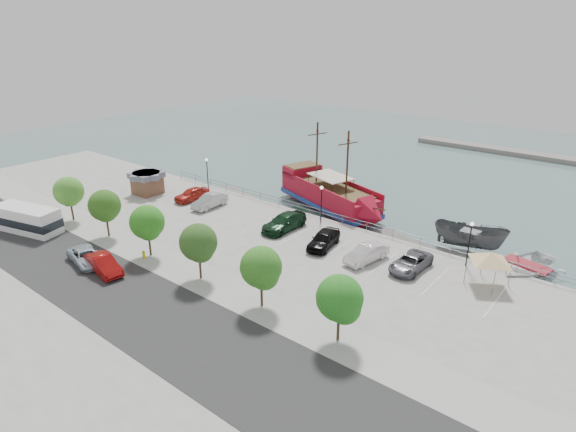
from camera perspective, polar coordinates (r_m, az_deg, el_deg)
The scene contains 33 objects.
ground at distance 48.55m, azimuth -0.55°, elevation -4.25°, with size 160.00×160.00×0.00m, color #4E6C69.
land_slab at distance 36.93m, azimuth -22.35°, elevation -14.65°, with size 100.00×58.00×1.20m, color gray.
street at distance 38.62m, azimuth -16.02°, elevation -10.93°, with size 100.00×8.00×0.04m, color #292929.
sidewalk at distance 41.71m, azimuth -9.35°, elevation -7.67°, with size 100.00×4.00×0.05m, color #9A9993.
seawall_railing at distance 53.68m, azimuth 4.71°, elevation 0.10°, with size 50.00×0.06×1.00m.
far_shore at distance 92.87m, azimuth 26.86°, elevation 6.47°, with size 40.00×3.00×0.80m, color gray.
pirate_ship at distance 58.27m, azimuth 5.63°, elevation 2.14°, with size 17.36×9.72×10.77m.
patrol_boat at distance 51.34m, azimuth 20.72°, elevation -2.56°, with size 2.68×7.12×2.76m, color #4B4C4E.
speedboat at distance 48.85m, azimuth 26.41°, elevation -5.61°, with size 5.01×7.01×1.45m, color white.
dock_west at distance 64.13m, azimuth -5.82°, elevation 2.49°, with size 7.28×2.08×0.42m, color slate.
dock_mid at distance 51.35m, azimuth 13.91°, elevation -3.15°, with size 7.47×2.13×0.43m, color #665F58.
dock_east at distance 49.43m, azimuth 20.47°, elevation -4.97°, with size 7.68×2.19×0.44m, color slate.
shed at distance 64.16m, azimuth -16.36°, elevation 3.86°, with size 3.50×3.50×2.81m.
canopy_tent at distance 42.79m, azimuth 22.95°, elevation -4.00°, with size 4.93×4.93×3.41m.
street_van at distance 47.54m, azimuth -22.82°, elevation -4.45°, with size 2.25×4.87×1.35m, color #AEBDC7.
street_sedan at distance 45.25m, azimuth -21.04°, elevation -5.38°, with size 1.65×4.72×1.55m, color #9A0D0C.
shuttle_bus at distance 57.23m, azimuth -28.54°, elevation -0.38°, with size 7.98×4.48×2.66m.
fire_hydrant at distance 46.78m, azimuth -16.73°, elevation -4.37°, with size 0.27×0.27×0.79m.
lamp_post_left at distance 63.26m, azimuth -9.57°, elevation 5.57°, with size 0.36×0.36×4.28m.
lamp_post_mid at distance 51.81m, azimuth 3.98°, elevation 2.16°, with size 0.36×0.36×4.28m.
lamp_post_right at distance 45.36m, azimuth 20.79°, elevation -2.25°, with size 0.36×0.36×4.28m.
tree_a at distance 57.42m, azimuth -24.54°, elevation 2.54°, with size 3.30×3.20×5.00m.
tree_b at distance 51.51m, azimuth -20.88°, elevation 1.02°, with size 3.30×3.20×5.00m.
tree_c at distance 45.92m, azimuth -16.31°, elevation -0.89°, with size 3.30×3.20×5.00m.
tree_d at distance 40.76m, azimuth -10.52°, elevation -3.30°, with size 3.30×3.20×5.00m.
tree_e at distance 36.22m, azimuth -3.12°, elevation -6.30°, with size 3.30×3.20×5.00m.
tree_f at distance 32.57m, azimuth 6.27°, elevation -9.91°, with size 3.30×3.20×5.00m.
parked_car_a at distance 60.55m, azimuth -11.30°, elevation 2.57°, with size 1.87×4.63×1.58m, color #B02519.
parked_car_b at distance 57.80m, azimuth -9.27°, elevation 1.77°, with size 1.67×4.78×1.57m, color #A9A9A9.
parked_car_d at distance 50.83m, azimuth -0.45°, elevation -0.74°, with size 2.34×5.76×1.67m, color black.
parked_car_e at distance 47.04m, azimuth 4.25°, elevation -2.74°, with size 1.97×4.88×1.66m, color black.
parked_car_f at distance 44.76m, azimuth 9.28°, elevation -4.41°, with size 1.65×4.73×1.56m, color silver.
parked_car_g at distance 44.11m, azimuth 14.34°, elevation -5.37°, with size 2.32×5.04×1.40m, color #5D5C63.
Camera 1 is at (27.59, -33.74, 20.39)m, focal length 30.00 mm.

